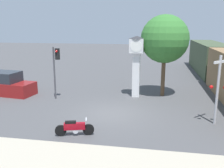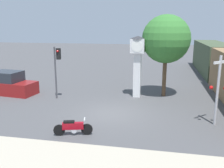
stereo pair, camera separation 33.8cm
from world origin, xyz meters
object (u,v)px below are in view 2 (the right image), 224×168
motorcycle (73,127)px  traffic_light (57,63)px  railroad_crossing_signal (218,88)px  street_tree (166,39)px  clock_tower (137,57)px  parked_car (9,84)px

motorcycle → traffic_light: (-3.28, 5.91, 2.24)m
traffic_light → railroad_crossing_signal: bearing=-16.6°
traffic_light → street_tree: size_ratio=0.63×
traffic_light → railroad_crossing_signal: (10.42, -3.10, -0.57)m
traffic_light → street_tree: 8.18m
traffic_light → street_tree: street_tree is taller
motorcycle → street_tree: (4.41, 8.17, 3.92)m
motorcycle → railroad_crossing_signal: size_ratio=0.49×
railroad_crossing_signal → street_tree: (-2.74, 5.36, 2.25)m
traffic_light → clock_tower: bearing=16.4°
clock_tower → railroad_crossing_signal: size_ratio=1.20×
railroad_crossing_signal → street_tree: size_ratio=0.62×
traffic_light → railroad_crossing_signal: 10.89m
clock_tower → parked_car: bearing=-173.5°
traffic_light → railroad_crossing_signal: traffic_light is taller
motorcycle → parked_car: 10.00m
clock_tower → street_tree: street_tree is taller
parked_car → traffic_light: bearing=0.5°
clock_tower → traffic_light: size_ratio=1.19×
motorcycle → clock_tower: (2.38, 7.57, 2.63)m
motorcycle → clock_tower: 8.36m
motorcycle → parked_car: (-7.66, 6.43, 0.34)m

